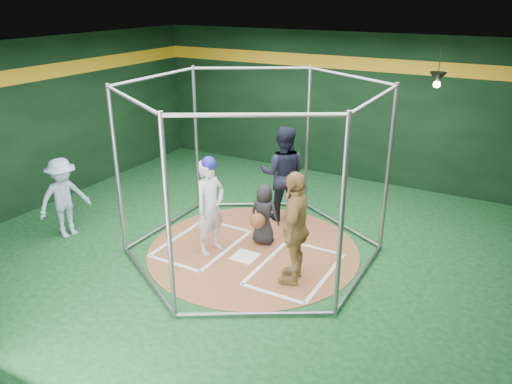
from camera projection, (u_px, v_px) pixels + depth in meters
The scene contains 12 objects.
room_shell at pixel (253, 158), 8.37m from camera, with size 10.10×9.10×3.53m.
clay_disc at pixel (253, 250), 9.01m from camera, with size 3.80×3.80×0.01m, color brown.
home_plate at pixel (245, 256), 8.77m from camera, with size 0.43×0.43×0.01m, color white.
batter_box_left at pixel (202, 243), 9.23m from camera, with size 1.17×1.77×0.01m.
batter_box_right at pixel (295, 269), 8.38m from camera, with size 1.17×1.77×0.01m.
batting_cage at pixel (253, 172), 8.45m from camera, with size 4.05×4.67×3.00m.
pendant_lamp_near at pixel (438, 78), 9.92m from camera, with size 0.34×0.34×0.90m.
batter_figure at pixel (210, 205), 8.66m from camera, with size 0.53×0.69×1.78m.
visitor_leopard at pixel (295, 228), 7.74m from camera, with size 1.09×0.45×1.85m, color tan.
catcher_figure at pixel (264, 215), 9.05m from camera, with size 0.57×0.58×1.15m.
umpire at pixel (283, 174), 9.92m from camera, with size 0.94×0.73×1.93m, color black.
bystander_blue at pixel (64, 198), 9.30m from camera, with size 0.99×0.57×1.54m, color #8D9EBB.
Camera 1 is at (3.90, -6.95, 4.35)m, focal length 35.00 mm.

